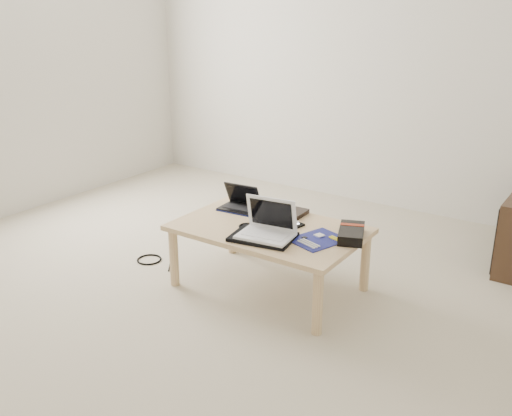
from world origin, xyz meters
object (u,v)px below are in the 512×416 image
Objects in this scene: netbook at (240,204)px; gpu_box at (351,233)px; coffee_table at (269,234)px; white_laptop at (267,228)px.

gpu_box is at bearing -3.02° from netbook.
white_laptop is at bearing -59.82° from coffee_table.
gpu_box is (0.48, 0.12, 0.08)m from coffee_table.
coffee_table is 0.50m from gpu_box.
coffee_table is 0.37m from netbook.
coffee_table is at bearing -166.29° from gpu_box.
white_laptop reaches higher than coffee_table.
netbook is at bearing 176.98° from gpu_box.
netbook reaches higher than coffee_table.
coffee_table is 0.21m from white_laptop.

